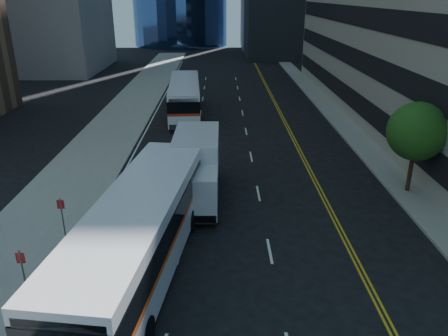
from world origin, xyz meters
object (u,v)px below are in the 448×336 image
object	(u,v)px
bus_front	(140,233)
box_truck	(196,167)
street_tree	(417,132)
bus_rear	(185,97)

from	to	relation	value
bus_front	box_truck	bearing A→B (deg)	82.92
street_tree	box_truck	size ratio (longest dim) A/B	0.71
street_tree	bus_rear	bearing A→B (deg)	128.57
bus_rear	box_truck	bearing A→B (deg)	-87.42
bus_front	box_truck	xyz separation A→B (m)	(1.85, 7.04, -0.04)
bus_front	bus_rear	size ratio (longest dim) A/B	1.09
bus_rear	box_truck	world-z (taller)	box_truck
street_tree	bus_rear	distance (m)	22.39
bus_front	box_truck	size ratio (longest dim) A/B	1.86
box_truck	bus_rear	bearing A→B (deg)	96.69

